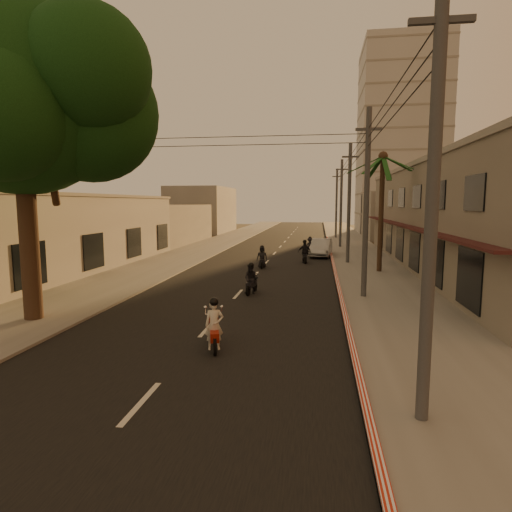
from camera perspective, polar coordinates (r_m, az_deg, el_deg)
The scene contains 20 objects.
ground at distance 14.26m, azimuth -8.57°, elevation -11.85°, with size 160.00×160.00×0.00m, color #383023.
road at distance 33.45m, azimuth 1.43°, elevation -0.82°, with size 10.00×140.00×0.02m, color black.
sidewalk_right at distance 33.38m, azimuth 14.32°, elevation -0.97°, with size 5.00×140.00×0.12m, color slate.
sidewalk_left at distance 35.14m, azimuth -10.80°, elevation -0.48°, with size 5.00×140.00×0.12m, color slate.
curb_stripe at distance 28.27m, azimuth 10.51°, elevation -2.21°, with size 0.20×60.00×0.20m, color red.
shophouse_row at distance 32.47m, azimuth 26.33°, elevation 4.66°, with size 8.80×34.20×7.30m.
left_building at distance 32.41m, azimuth -25.38°, elevation 2.85°, with size 8.20×24.20×5.20m.
distant_tower at distance 70.55m, azimuth 18.70°, elevation 14.37°, with size 12.10×12.10×28.00m.
broadleaf_tree at distance 18.80m, azimuth -27.71°, elevation 18.17°, with size 9.60×8.70×12.10m.
palm_tree at distance 29.27m, azimuth 16.56°, elevation 11.78°, with size 5.00×5.00×8.20m.
utility_poles at distance 33.02m, azimuth 12.39°, elevation 10.27°, with size 1.20×48.26×9.00m.
filler_right at distance 58.77m, azimuth 18.25°, elevation 5.16°, with size 8.00×14.00×6.00m, color gray.
filler_left_near at distance 50.28m, azimuth -12.64°, elevation 4.17°, with size 8.00×14.00×4.40m, color gray.
filler_left_far at distance 67.35m, azimuth -7.16°, elevation 6.09°, with size 8.00×14.00×7.00m, color gray.
scooter_red at distance 13.68m, azimuth -5.59°, elevation -9.32°, with size 0.86×1.68×1.69m.
scooter_mid_a at distance 21.72m, azimuth -0.63°, elevation -3.16°, with size 0.93×1.67×1.64m.
scooter_mid_b at distance 33.17m, azimuth 6.49°, elevation 0.47°, with size 1.09×1.84×1.81m.
scooter_far_a at distance 30.36m, azimuth 0.81°, elevation -0.23°, with size 0.86×1.68×1.64m.
scooter_far_b at distance 39.16m, azimuth 7.20°, elevation 1.36°, with size 1.23×1.61×1.60m.
parked_car at distance 37.41m, azimuth 8.67°, elevation 1.11°, with size 2.07×4.77×1.53m, color #A2A5AA.
Camera 1 is at (4.00, -12.89, 4.61)m, focal length 30.00 mm.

